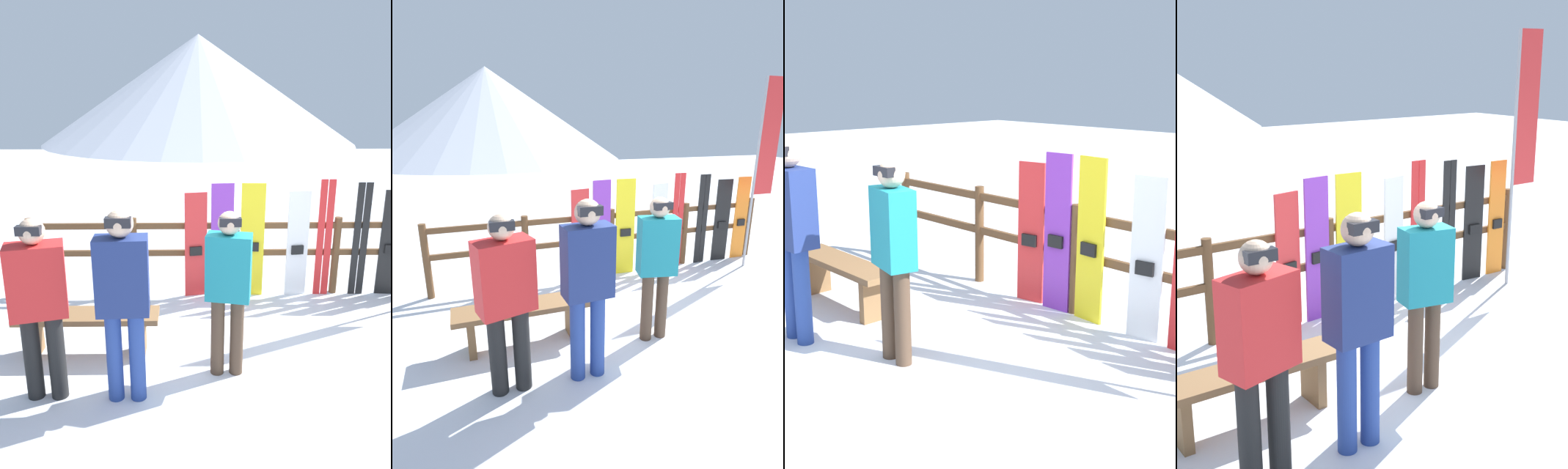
% 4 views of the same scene
% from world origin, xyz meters
% --- Properties ---
extents(ground_plane, '(40.00, 40.00, 0.00)m').
position_xyz_m(ground_plane, '(0.00, 0.00, 0.00)').
color(ground_plane, white).
extents(fence, '(5.56, 0.10, 1.08)m').
position_xyz_m(fence, '(0.00, 1.81, 0.65)').
color(fence, brown).
rests_on(fence, ground).
extents(bench, '(1.47, 0.36, 0.47)m').
position_xyz_m(bench, '(-1.68, 0.27, 0.35)').
color(bench, brown).
rests_on(bench, ground).
extents(person_teal, '(0.45, 0.30, 1.63)m').
position_xyz_m(person_teal, '(-0.27, -0.09, 0.95)').
color(person_teal, '#4C3828').
rests_on(person_teal, ground).
extents(person_navy, '(0.45, 0.26, 1.75)m').
position_xyz_m(person_navy, '(-1.19, -0.47, 1.02)').
color(person_navy, navy).
rests_on(person_navy, ground).
extents(snowboard_red, '(0.30, 0.10, 1.43)m').
position_xyz_m(snowboard_red, '(-0.53, 1.75, 0.71)').
color(snowboard_red, red).
rests_on(snowboard_red, ground).
extents(snowboard_purple, '(0.30, 0.08, 1.55)m').
position_xyz_m(snowboard_purple, '(-0.19, 1.75, 0.77)').
color(snowboard_purple, purple).
rests_on(snowboard_purple, ground).
extents(snowboard_yellow, '(0.31, 0.07, 1.55)m').
position_xyz_m(snowboard_yellow, '(0.21, 1.75, 0.77)').
color(snowboard_yellow, yellow).
rests_on(snowboard_yellow, ground).
extents(snowboard_white, '(0.30, 0.09, 1.44)m').
position_xyz_m(snowboard_white, '(0.82, 1.75, 0.72)').
color(snowboard_white, white).
rests_on(snowboard_white, ground).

